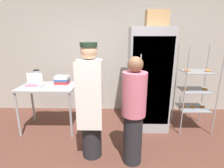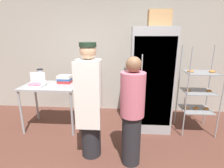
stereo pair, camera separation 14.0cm
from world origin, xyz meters
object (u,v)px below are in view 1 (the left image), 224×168
Objects in this scene: baking_rack at (195,90)px; person_baker at (91,101)px; donut_box at (33,86)px; cardboard_storage_box at (157,19)px; blender_pitcher at (37,77)px; person_customer at (134,112)px; binder_stack at (62,80)px; refrigerator at (148,79)px.

baking_rack is 2.11m from person_baker.
donut_box is 0.75× the size of cardboard_storage_box.
blender_pitcher is 1.56m from person_baker.
baking_rack is 1.05× the size of person_customer.
cardboard_storage_box is (-0.81, 0.08, 1.32)m from baking_rack.
cardboard_storage_box reaches higher than person_baker.
baking_rack is 2.63m from binder_stack.
cardboard_storage_box is (2.26, 0.31, 1.18)m from donut_box.
baking_rack is at bearing 4.18° from donut_box.
person_customer is at bearing -12.14° from person_baker.
baking_rack is 3.08m from donut_box.
blender_pitcher is 0.71× the size of cardboard_storage_box.
blender_pitcher is at bearing -179.70° from refrigerator.
person_baker reaches higher than person_customer.
refrigerator is at bearing 160.45° from cardboard_storage_box.
person_baker is 1.11× the size of person_customer.
donut_box is at bearing 150.31° from person_baker.
person_customer is at bearing -113.79° from cardboard_storage_box.
baking_rack is 0.95× the size of person_baker.
refrigerator is 1.21m from person_customer.
donut_box is 1.07× the size of binder_stack.
blender_pitcher is at bearing -179.61° from binder_stack.
binder_stack is at bearing 179.30° from cardboard_storage_box.
blender_pitcher is 2.56m from cardboard_storage_box.
person_baker is (1.20, -0.98, -0.12)m from blender_pitcher.
donut_box is 2.57m from cardboard_storage_box.
blender_pitcher is 1.02× the size of binder_stack.
refrigerator reaches higher than donut_box.
person_baker is at bearing -54.51° from binder_stack.
blender_pitcher is 0.18× the size of person_customer.
donut_box is 0.56m from binder_stack.
donut_box is at bearing -172.21° from cardboard_storage_box.
refrigerator is 2.20m from donut_box.
person_customer is (1.82, -1.12, -0.22)m from blender_pitcher.
blender_pitcher is 2.15m from person_customer.
cardboard_storage_box reaches higher than donut_box.
binder_stack is at bearing 0.39° from blender_pitcher.
baking_rack is at bearing -1.89° from blender_pitcher.
refrigerator is 6.67× the size of donut_box.
baking_rack is 3.13m from blender_pitcher.
cardboard_storage_box is 0.25× the size of person_customer.
person_baker is (-1.92, -0.88, 0.10)m from baking_rack.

